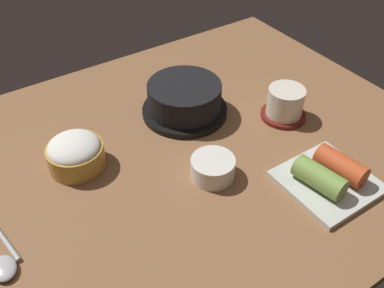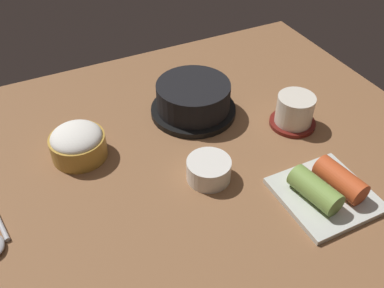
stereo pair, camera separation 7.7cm
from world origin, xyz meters
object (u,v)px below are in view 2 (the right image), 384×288
at_px(stone_pot, 193,99).
at_px(tea_cup_with_saucer, 294,111).
at_px(rice_bowl, 78,143).
at_px(banchan_cup_center, 209,169).
at_px(kimchi_plate, 326,189).

relative_size(stone_pot, tea_cup_with_saucer, 1.91).
distance_m(stone_pot, tea_cup_with_saucer, 0.20).
height_order(stone_pot, tea_cup_with_saucer, stone_pot).
height_order(rice_bowl, banchan_cup_center, rice_bowl).
bearing_deg(rice_bowl, stone_pot, 6.22).
bearing_deg(kimchi_plate, stone_pot, 106.92).
distance_m(rice_bowl, banchan_cup_center, 0.24).
xyz_separation_m(stone_pot, kimchi_plate, (0.09, -0.31, -0.02)).
distance_m(stone_pot, rice_bowl, 0.25).
distance_m(rice_bowl, tea_cup_with_saucer, 0.42).
xyz_separation_m(banchan_cup_center, kimchi_plate, (0.15, -0.13, -0.00)).
relative_size(tea_cup_with_saucer, banchan_cup_center, 1.19).
xyz_separation_m(stone_pot, tea_cup_with_saucer, (0.16, -0.12, -0.00)).
bearing_deg(rice_bowl, banchan_cup_center, -39.81).
relative_size(rice_bowl, banchan_cup_center, 1.31).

